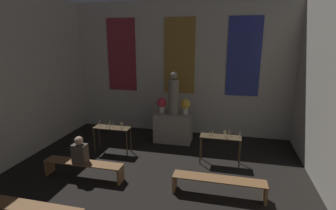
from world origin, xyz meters
TOP-DOWN VIEW (x-y plane):
  - wall_back at (0.00, 11.36)m, footprint 8.14×0.16m
  - altar at (0.00, 10.33)m, footprint 1.25×0.76m
  - statue at (0.00, 10.33)m, footprint 0.36×0.36m
  - flower_vase_left at (-0.41, 10.33)m, footprint 0.33×0.33m
  - flower_vase_right at (0.41, 10.33)m, footprint 0.33×0.33m
  - candle_rack_left at (-1.64, 8.98)m, footprint 1.13×0.39m
  - candle_rack_right at (1.65, 8.98)m, footprint 1.13×0.39m
  - pew_back_left at (-1.69, 7.37)m, footprint 2.07×0.36m
  - pew_back_right at (1.69, 7.37)m, footprint 2.07×0.36m
  - person_seated at (-1.76, 7.37)m, footprint 0.36×0.24m

SIDE VIEW (x-z plane):
  - pew_back_left at x=-1.69m, z-range 0.10..0.53m
  - pew_back_right at x=1.69m, z-range 0.10..0.53m
  - altar at x=0.00m, z-range 0.00..0.99m
  - candle_rack_right at x=1.65m, z-range 0.18..1.19m
  - candle_rack_left at x=-1.64m, z-range 0.18..1.19m
  - person_seated at x=-1.76m, z-range 0.39..1.08m
  - flower_vase_left at x=-0.41m, z-range 1.05..1.57m
  - flower_vase_right at x=0.41m, z-range 1.05..1.57m
  - statue at x=0.00m, z-range 0.93..2.35m
  - wall_back at x=0.00m, z-range 0.03..4.78m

